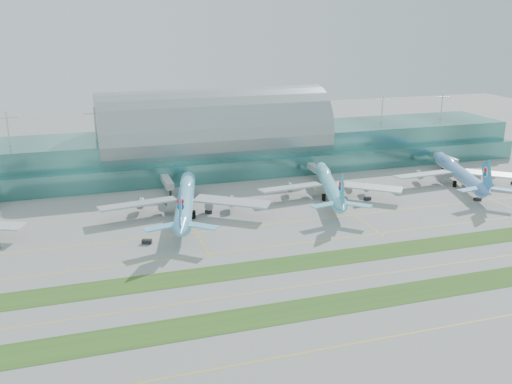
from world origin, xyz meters
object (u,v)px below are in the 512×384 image
object	(u,v)px
terminal	(214,143)
airliner_b	(185,199)
airliner_c	(329,184)
airliner_d	(459,172)

from	to	relation	value
terminal	airliner_b	bearing A→B (deg)	-112.91
airliner_b	airliner_c	size ratio (longest dim) A/B	1.10
terminal	airliner_d	size ratio (longest dim) A/B	4.64
terminal	airliner_c	world-z (taller)	terminal
airliner_c	airliner_d	distance (m)	69.09
airliner_b	airliner_c	bearing A→B (deg)	16.14
terminal	airliner_b	distance (m)	73.79
terminal	airliner_d	distance (m)	124.68
terminal	airliner_d	bearing A→B (deg)	-30.79
airliner_b	airliner_d	distance (m)	135.53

